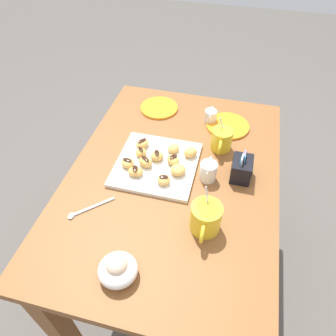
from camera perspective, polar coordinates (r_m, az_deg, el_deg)
The scene contains 31 objects.
ground_plane at distance 1.75m, azimuth 0.59°, elevation -17.69°, with size 8.00×8.00×0.00m, color #514C47.
dining_table at distance 1.24m, azimuth 0.80°, elevation -5.46°, with size 1.08×0.76×0.73m.
pastry_plate_square at distance 1.17m, azimuth -2.09°, elevation 0.66°, with size 0.30×0.30×0.02m, color silver.
coffee_mug_yellow_left at distance 1.23m, azimuth 9.73°, elevation 5.21°, with size 0.12×0.08×0.13m.
coffee_mug_yellow_right at distance 0.97m, azimuth 6.86°, elevation -8.95°, with size 0.14×0.10×0.15m.
cream_pitcher_white at distance 1.12m, azimuth 7.35°, elevation -0.42°, with size 0.10×0.06×0.07m.
sugar_caddy at distance 1.14m, azimuth 13.20°, elevation -0.11°, with size 0.09×0.07×0.11m.
ice_cream_bowl at distance 0.91m, azimuth -9.14°, elevation -17.66°, with size 0.11×0.11×0.08m.
chocolate_sauce_pitcher at distance 1.38m, azimuth 7.75°, elevation 9.45°, with size 0.09×0.05×0.06m.
saucer_orange_left at distance 1.46m, azimuth -1.62°, elevation 10.89°, with size 0.17×0.17×0.01m, color orange.
saucer_orange_right at distance 1.37m, azimuth 10.80°, elevation 7.55°, with size 0.18×0.18×0.01m, color orange.
loose_spoon_near_saucer at distance 1.08m, azimuth -14.78°, elevation -7.38°, with size 0.12×0.12×0.01m.
beignet_0 at distance 1.12m, azimuth 1.86°, elevation -0.26°, with size 0.06×0.05×0.03m, color #DBA351.
beignet_1 at distance 1.17m, azimuth -2.03°, elevation 2.20°, with size 0.05×0.05×0.03m, color #DBA351.
chocolate_drizzle_1 at distance 1.16m, azimuth -2.05°, elevation 2.83°, with size 0.03×0.02×0.01m, color black.
beignet_2 at distance 1.15m, azimuth -4.13°, elevation 1.08°, with size 0.06×0.04×0.03m, color #DBA351.
chocolate_drizzle_2 at distance 1.13m, azimuth -4.17°, elevation 1.75°, with size 0.04×0.01×0.01m, color black.
beignet_3 at distance 1.20m, azimuth 0.98°, elevation 3.58°, with size 0.04×0.05×0.03m, color #DBA351.
beignet_4 at distance 1.23m, azimuth -4.69°, elevation 4.42°, with size 0.05×0.04×0.03m, color #DBA351.
chocolate_drizzle_4 at distance 1.21m, azimuth -4.74°, elevation 5.02°, with size 0.04×0.02×0.01m, color black.
beignet_5 at distance 1.09m, azimuth -0.80°, elevation -2.18°, with size 0.04×0.05×0.03m, color #DBA351.
chocolate_drizzle_5 at distance 1.08m, azimuth -0.81°, elevation -1.61°, with size 0.03×0.02×0.01m, color black.
beignet_6 at distance 1.15m, azimuth -7.35°, elevation 0.91°, with size 0.05×0.05×0.03m, color #DBA351.
chocolate_drizzle_6 at distance 1.14m, azimuth -7.42°, elevation 1.48°, with size 0.04×0.02×0.01m, color black.
beignet_7 at distance 1.12m, azimuth -5.94°, elevation -0.65°, with size 0.04×0.05×0.03m, color #DBA351.
chocolate_drizzle_7 at distance 1.11m, azimuth -6.00°, elevation -0.06°, with size 0.03×0.02×0.01m, color black.
beignet_8 at distance 1.18m, azimuth 4.10°, elevation 2.86°, with size 0.04×0.05×0.04m, color #DBA351.
beignet_9 at distance 1.15m, azimuth 0.95°, elevation 1.43°, with size 0.04×0.05×0.04m, color #DBA351.
chocolate_drizzle_9 at distance 1.14m, azimuth 0.97°, elevation 2.11°, with size 0.03×0.02×0.01m, color black.
beignet_10 at distance 1.19m, azimuth -4.94°, elevation 2.84°, with size 0.04×0.04×0.03m, color #DBA351.
chocolate_drizzle_10 at distance 1.18m, azimuth -4.99°, elevation 3.45°, with size 0.03×0.01×0.01m, color black.
Camera 1 is at (0.76, 0.17, 1.57)m, focal length 33.54 mm.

